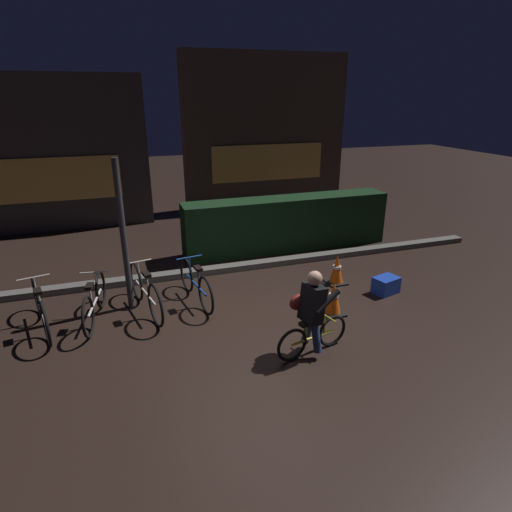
# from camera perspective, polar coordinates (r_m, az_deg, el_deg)

# --- Properties ---
(ground_plane) EXTENTS (40.00, 40.00, 0.00)m
(ground_plane) POSITION_cam_1_polar(r_m,az_deg,el_deg) (6.78, 0.02, -9.05)
(ground_plane) COLOR black
(sidewalk_curb) EXTENTS (12.00, 0.24, 0.12)m
(sidewalk_curb) POSITION_cam_1_polar(r_m,az_deg,el_deg) (8.65, -4.65, -1.74)
(sidewalk_curb) COLOR #56544F
(sidewalk_curb) RESTS_ON ground
(hedge_row) EXTENTS (4.80, 0.70, 1.21)m
(hedge_row) POSITION_cam_1_polar(r_m,az_deg,el_deg) (9.82, 4.20, 4.42)
(hedge_row) COLOR black
(hedge_row) RESTS_ON ground
(storefront_left) EXTENTS (5.12, 0.54, 3.90)m
(storefront_left) POSITION_cam_1_polar(r_m,az_deg,el_deg) (12.25, -26.67, 12.02)
(storefront_left) COLOR #383330
(storefront_left) RESTS_ON ground
(storefront_right) EXTENTS (5.12, 0.54, 4.57)m
(storefront_right) POSITION_cam_1_polar(r_m,az_deg,el_deg) (13.61, 1.30, 16.27)
(storefront_right) COLOR #42382D
(storefront_right) RESTS_ON ground
(street_post) EXTENTS (0.10, 0.10, 2.51)m
(street_post) POSITION_cam_1_polar(r_m,az_deg,el_deg) (7.09, -17.41, 2.43)
(street_post) COLOR #2D2D33
(street_post) RESTS_ON ground
(parked_bike_leftmost) EXTENTS (0.51, 1.66, 0.78)m
(parked_bike_leftmost) POSITION_cam_1_polar(r_m,az_deg,el_deg) (7.23, -27.01, -6.36)
(parked_bike_leftmost) COLOR black
(parked_bike_leftmost) RESTS_ON ground
(parked_bike_left_mid) EXTENTS (0.46, 1.58, 0.73)m
(parked_bike_left_mid) POSITION_cam_1_polar(r_m,az_deg,el_deg) (7.18, -20.92, -5.74)
(parked_bike_left_mid) COLOR black
(parked_bike_left_mid) RESTS_ON ground
(parked_bike_center_left) EXTENTS (0.49, 1.73, 0.81)m
(parked_bike_center_left) POSITION_cam_1_polar(r_m,az_deg,el_deg) (7.19, -14.69, -4.69)
(parked_bike_center_left) COLOR black
(parked_bike_center_left) RESTS_ON ground
(parked_bike_center_right) EXTENTS (0.46, 1.61, 0.75)m
(parked_bike_center_right) POSITION_cam_1_polar(r_m,az_deg,el_deg) (7.37, -8.13, -3.72)
(parked_bike_center_right) COLOR black
(parked_bike_center_right) RESTS_ON ground
(traffic_cone_near) EXTENTS (0.36, 0.36, 0.58)m
(traffic_cone_near) POSITION_cam_1_polar(r_m,az_deg,el_deg) (7.05, 10.39, -5.62)
(traffic_cone_near) COLOR black
(traffic_cone_near) RESTS_ON ground
(traffic_cone_far) EXTENTS (0.36, 0.36, 0.57)m
(traffic_cone_far) POSITION_cam_1_polar(r_m,az_deg,el_deg) (8.18, 10.82, -1.82)
(traffic_cone_far) COLOR black
(traffic_cone_far) RESTS_ON ground
(blue_crate) EXTENTS (0.51, 0.42, 0.30)m
(blue_crate) POSITION_cam_1_polar(r_m,az_deg,el_deg) (8.06, 17.09, -3.75)
(blue_crate) COLOR #193DB7
(blue_crate) RESTS_ON ground
(cyclist) EXTENTS (1.17, 0.50, 1.25)m
(cyclist) POSITION_cam_1_polar(r_m,az_deg,el_deg) (5.82, 7.46, -7.58)
(cyclist) COLOR black
(cyclist) RESTS_ON ground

